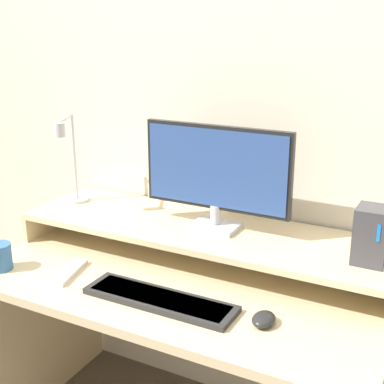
{
  "coord_description": "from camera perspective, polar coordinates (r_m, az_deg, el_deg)",
  "views": [
    {
      "loc": [
        0.77,
        -1.04,
        1.52
      ],
      "look_at": [
        0.01,
        0.4,
        1.0
      ],
      "focal_mm": 50.0,
      "sensor_mm": 36.0,
      "label": 1
    }
  ],
  "objects": [
    {
      "name": "desk",
      "position": [
        1.89,
        -0.92,
        -14.22
      ],
      "size": [
        1.35,
        0.73,
        0.71
      ],
      "color": "beige",
      "rests_on": "ground_plane"
    },
    {
      "name": "keyboard",
      "position": [
        1.63,
        -3.47,
        -11.36
      ],
      "size": [
        0.48,
        0.13,
        0.02
      ],
      "color": "#282828",
      "rests_on": "desk"
    },
    {
      "name": "mouse",
      "position": [
        1.54,
        7.66,
        -13.3
      ],
      "size": [
        0.06,
        0.09,
        0.03
      ],
      "color": "black",
      "rests_on": "desk"
    },
    {
      "name": "desk_lamp",
      "position": [
        2.1,
        -12.8,
        2.87
      ],
      "size": [
        0.14,
        0.22,
        0.36
      ],
      "color": "silver",
      "rests_on": "monitor_shelf"
    },
    {
      "name": "monitor_shelf",
      "position": [
        1.89,
        1.44,
        -4.26
      ],
      "size": [
        1.35,
        0.39,
        0.11
      ],
      "color": "beige",
      "rests_on": "desk"
    },
    {
      "name": "wall_back",
      "position": [
        1.98,
        4.56,
        9.89
      ],
      "size": [
        6.0,
        0.05,
        2.5
      ],
      "color": "beige",
      "rests_on": "ground_plane"
    },
    {
      "name": "router_dock",
      "position": [
        1.67,
        18.59,
        -4.39
      ],
      "size": [
        0.1,
        0.11,
        0.17
      ],
      "color": "#3D3D42",
      "rests_on": "monitor_shelf"
    },
    {
      "name": "remote_control",
      "position": [
        1.84,
        -12.91,
        -8.32
      ],
      "size": [
        0.09,
        0.19,
        0.02
      ],
      "color": "white",
      "rests_on": "desk"
    },
    {
      "name": "monitor",
      "position": [
        1.81,
        2.6,
        2.03
      ],
      "size": [
        0.53,
        0.12,
        0.36
      ],
      "color": "#BCBCC1",
      "rests_on": "monitor_shelf"
    }
  ]
}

